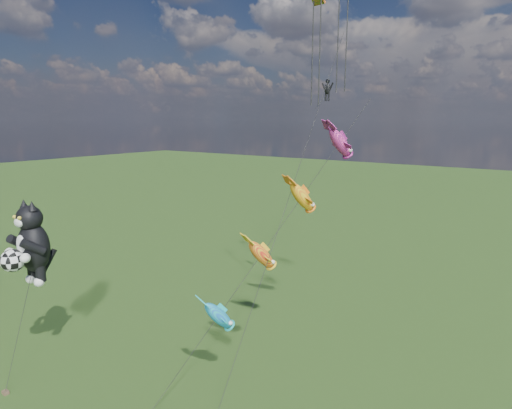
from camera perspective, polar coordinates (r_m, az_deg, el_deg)
The scene contains 4 objects.
ground at distance 35.28m, azimuth -26.27°, elevation -18.11°, with size 300.00×300.00×0.00m, color #17360D.
cat_kite_rig at distance 30.79m, azimuth -27.96°, elevation -4.61°, with size 2.55×4.21×11.69m.
fish_windsock_rig at distance 26.69m, azimuth 3.39°, elevation -2.90°, with size 6.91×14.49×18.02m.
parafoil_rig at distance 32.65m, azimuth 9.48°, elevation 17.69°, with size 2.19×17.51×27.54m.
Camera 1 is at (27.95, -13.69, 16.63)m, focal length 30.00 mm.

